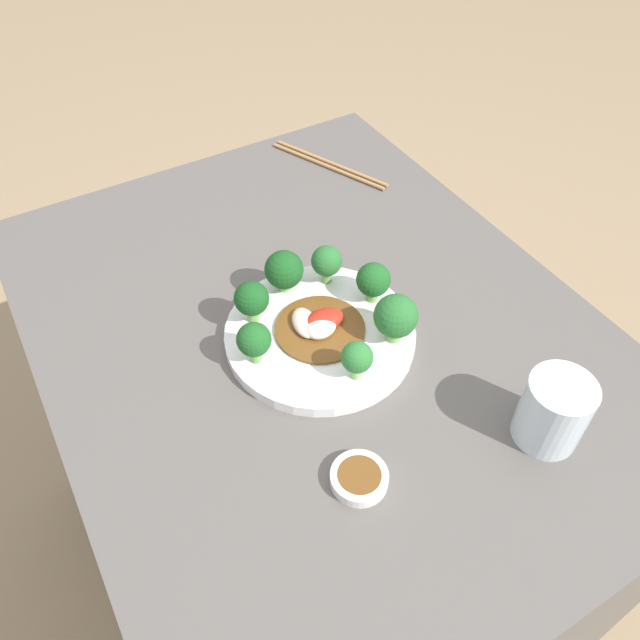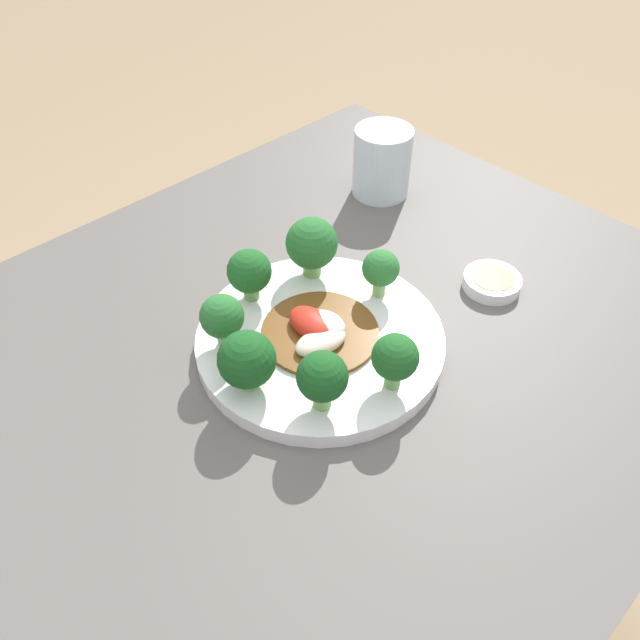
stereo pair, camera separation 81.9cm
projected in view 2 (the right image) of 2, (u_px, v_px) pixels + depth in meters
name	position (u px, v px, depth m)	size (l,w,h in m)	color
ground_plane	(307.00, 625.00, 1.17)	(8.00, 8.00, 0.00)	#9E8460
table	(304.00, 528.00, 0.91)	(0.94, 0.73, 0.75)	#5B5651
plate	(320.00, 340.00, 0.65)	(0.26, 0.26, 0.02)	white
broccoli_northeast	(322.00, 378.00, 0.55)	(0.05, 0.05, 0.06)	#70A356
broccoli_southwest	(312.00, 244.00, 0.69)	(0.06, 0.06, 0.07)	#7AAD5B
broccoli_west	(381.00, 269.00, 0.67)	(0.04, 0.04, 0.06)	#89B76B
broccoli_south	(249.00, 272.00, 0.66)	(0.05, 0.05, 0.06)	#70A356
broccoli_north	(395.00, 358.00, 0.57)	(0.04, 0.04, 0.06)	#70A356
broccoli_southeast	(222.00, 317.00, 0.61)	(0.04, 0.04, 0.06)	#70A356
broccoli_east	(247.00, 360.00, 0.57)	(0.06, 0.06, 0.06)	#89B76B
stirfry_center	(318.00, 330.00, 0.64)	(0.12, 0.12, 0.02)	brown
drinking_glass	(382.00, 162.00, 0.84)	(0.08, 0.08, 0.09)	silver
sauce_dish	(492.00, 282.00, 0.72)	(0.07, 0.07, 0.02)	white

